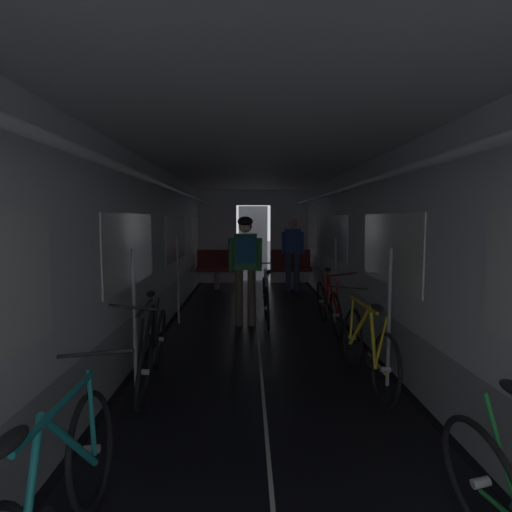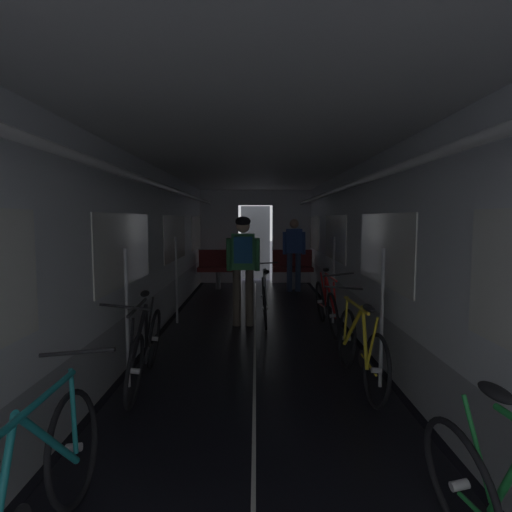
{
  "view_description": "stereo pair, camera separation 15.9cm",
  "coord_description": "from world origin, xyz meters",
  "px_view_note": "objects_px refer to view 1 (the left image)",
  "views": [
    {
      "loc": [
        -0.14,
        -1.99,
        1.69
      ],
      "look_at": [
        0.0,
        5.46,
        1.03
      ],
      "focal_mm": 29.32,
      "sensor_mm": 36.0,
      "label": 1
    },
    {
      "loc": [
        0.02,
        -1.99,
        1.69
      ],
      "look_at": [
        0.0,
        5.46,
        1.03
      ],
      "focal_mm": 29.32,
      "sensor_mm": 36.0,
      "label": 2
    }
  ],
  "objects_px": {
    "bench_seat_far_right": "(291,265)",
    "bicycle_yellow": "(367,347)",
    "bicycle_teal": "(52,501)",
    "person_cyclist_aisle": "(245,259)",
    "person_standing_near_bench": "(293,250)",
    "bicycle_red": "(329,305)",
    "bicycle_black": "(152,349)",
    "bench_seat_far_left": "(217,266)",
    "bicycle_silver_in_aisle": "(266,299)"
  },
  "relations": [
    {
      "from": "bicycle_black",
      "to": "person_standing_near_bench",
      "type": "relative_size",
      "value": 1.01
    },
    {
      "from": "bench_seat_far_left",
      "to": "bench_seat_far_right",
      "type": "height_order",
      "value": "same"
    },
    {
      "from": "bench_seat_far_left",
      "to": "person_standing_near_bench",
      "type": "distance_m",
      "value": 1.89
    },
    {
      "from": "bench_seat_far_right",
      "to": "bicycle_yellow",
      "type": "distance_m",
      "value": 5.93
    },
    {
      "from": "person_standing_near_bench",
      "to": "bicycle_black",
      "type": "bearing_deg",
      "value": -109.99
    },
    {
      "from": "bench_seat_far_right",
      "to": "bicycle_yellow",
      "type": "xyz_separation_m",
      "value": [
        0.17,
        -5.92,
        -0.18
      ]
    },
    {
      "from": "bicycle_red",
      "to": "bicycle_teal",
      "type": "height_order",
      "value": "bicycle_red"
    },
    {
      "from": "bicycle_red",
      "to": "bicycle_black",
      "type": "bearing_deg",
      "value": -135.86
    },
    {
      "from": "bicycle_red",
      "to": "bicycle_teal",
      "type": "distance_m",
      "value": 4.93
    },
    {
      "from": "person_cyclist_aisle",
      "to": "person_standing_near_bench",
      "type": "relative_size",
      "value": 1.03
    },
    {
      "from": "bicycle_teal",
      "to": "person_standing_near_bench",
      "type": "distance_m",
      "value": 8.1
    },
    {
      "from": "bicycle_yellow",
      "to": "bicycle_black",
      "type": "bearing_deg",
      "value": 179.87
    },
    {
      "from": "bench_seat_far_left",
      "to": "bicycle_black",
      "type": "relative_size",
      "value": 0.58
    },
    {
      "from": "bench_seat_far_right",
      "to": "bicycle_red",
      "type": "height_order",
      "value": "bench_seat_far_right"
    },
    {
      "from": "bicycle_red",
      "to": "bicycle_black",
      "type": "xyz_separation_m",
      "value": [
        -2.21,
        -2.14,
        -0.0
      ]
    },
    {
      "from": "bicycle_black",
      "to": "bicycle_red",
      "type": "bearing_deg",
      "value": 44.14
    },
    {
      "from": "bench_seat_far_right",
      "to": "bicycle_black",
      "type": "relative_size",
      "value": 0.58
    },
    {
      "from": "bicycle_yellow",
      "to": "bicycle_black",
      "type": "xyz_separation_m",
      "value": [
        -2.18,
        0.01,
        -0.0
      ]
    },
    {
      "from": "bicycle_red",
      "to": "person_cyclist_aisle",
      "type": "bearing_deg",
      "value": 170.95
    },
    {
      "from": "person_cyclist_aisle",
      "to": "person_standing_near_bench",
      "type": "bearing_deg",
      "value": 71.21
    },
    {
      "from": "bench_seat_far_right",
      "to": "bicycle_teal",
      "type": "relative_size",
      "value": 0.58
    },
    {
      "from": "bicycle_silver_in_aisle",
      "to": "person_cyclist_aisle",
      "type": "bearing_deg",
      "value": -141.93
    },
    {
      "from": "bicycle_red",
      "to": "bicycle_teal",
      "type": "xyz_separation_m",
      "value": [
        -2.15,
        -4.44,
        0.0
      ]
    },
    {
      "from": "bicycle_teal",
      "to": "person_cyclist_aisle",
      "type": "xyz_separation_m",
      "value": [
        0.87,
        4.64,
        0.69
      ]
    },
    {
      "from": "bicycle_teal",
      "to": "person_standing_near_bench",
      "type": "xyz_separation_m",
      "value": [
        1.96,
        7.83,
        0.59
      ]
    },
    {
      "from": "bench_seat_far_right",
      "to": "bicycle_silver_in_aisle",
      "type": "relative_size",
      "value": 0.58
    },
    {
      "from": "bicycle_yellow",
      "to": "person_standing_near_bench",
      "type": "xyz_separation_m",
      "value": [
        -0.17,
        5.54,
        0.59
      ]
    },
    {
      "from": "bench_seat_far_left",
      "to": "bicycle_black",
      "type": "height_order",
      "value": "same"
    },
    {
      "from": "person_standing_near_bench",
      "to": "bench_seat_far_right",
      "type": "bearing_deg",
      "value": 90.41
    },
    {
      "from": "person_cyclist_aisle",
      "to": "bicycle_silver_in_aisle",
      "type": "distance_m",
      "value": 0.81
    },
    {
      "from": "bicycle_yellow",
      "to": "person_standing_near_bench",
      "type": "height_order",
      "value": "person_standing_near_bench"
    },
    {
      "from": "bench_seat_far_left",
      "to": "bicycle_yellow",
      "type": "distance_m",
      "value": 6.24
    },
    {
      "from": "bench_seat_far_left",
      "to": "bicycle_teal",
      "type": "relative_size",
      "value": 0.58
    },
    {
      "from": "bicycle_black",
      "to": "bicycle_teal",
      "type": "relative_size",
      "value": 1.0
    },
    {
      "from": "person_cyclist_aisle",
      "to": "bicycle_black",
      "type": "bearing_deg",
      "value": -111.6
    },
    {
      "from": "bicycle_yellow",
      "to": "person_cyclist_aisle",
      "type": "relative_size",
      "value": 0.98
    },
    {
      "from": "bench_seat_far_left",
      "to": "bicycle_yellow",
      "type": "bearing_deg",
      "value": -71.58
    },
    {
      "from": "bicycle_teal",
      "to": "bicycle_silver_in_aisle",
      "type": "height_order",
      "value": "bicycle_teal"
    },
    {
      "from": "bicycle_red",
      "to": "bicycle_black",
      "type": "relative_size",
      "value": 1.0
    },
    {
      "from": "bicycle_silver_in_aisle",
      "to": "person_standing_near_bench",
      "type": "bearing_deg",
      "value": 75.68
    },
    {
      "from": "bicycle_teal",
      "to": "bicycle_yellow",
      "type": "bearing_deg",
      "value": 47.07
    },
    {
      "from": "bench_seat_far_right",
      "to": "bench_seat_far_left",
      "type": "bearing_deg",
      "value": 180.0
    },
    {
      "from": "bicycle_silver_in_aisle",
      "to": "person_standing_near_bench",
      "type": "height_order",
      "value": "person_standing_near_bench"
    },
    {
      "from": "bicycle_teal",
      "to": "bicycle_red",
      "type": "bearing_deg",
      "value": 64.12
    },
    {
      "from": "bicycle_black",
      "to": "person_cyclist_aisle",
      "type": "xyz_separation_m",
      "value": [
        0.93,
        2.35,
        0.69
      ]
    },
    {
      "from": "bicycle_black",
      "to": "bicycle_silver_in_aisle",
      "type": "bearing_deg",
      "value": 64.11
    },
    {
      "from": "bicycle_black",
      "to": "bicycle_silver_in_aisle",
      "type": "xyz_separation_m",
      "value": [
        1.27,
        2.61,
        0.0
      ]
    },
    {
      "from": "bench_seat_far_right",
      "to": "bicycle_black",
      "type": "bearing_deg",
      "value": -108.79
    },
    {
      "from": "bicycle_yellow",
      "to": "bicycle_black",
      "type": "distance_m",
      "value": 2.18
    },
    {
      "from": "bench_seat_far_left",
      "to": "bicycle_red",
      "type": "xyz_separation_m",
      "value": [
        2.0,
        -3.77,
        -0.19
      ]
    }
  ]
}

